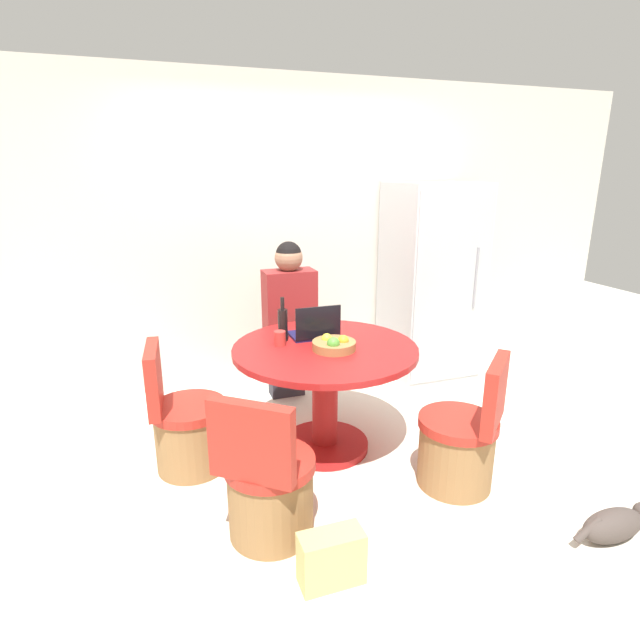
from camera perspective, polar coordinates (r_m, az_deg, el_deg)
ground_plane at (r=3.48m, az=2.67°, el=-15.03°), size 12.00×12.00×0.00m
wall_back at (r=4.42m, az=-4.45°, el=9.75°), size 7.00×0.06×2.60m
refrigerator at (r=4.63m, az=12.52°, el=4.33°), size 0.74×0.71×1.74m
dining_table at (r=3.31m, az=0.57°, el=-6.60°), size 1.20×1.20×0.74m
chair_near_left_corner at (r=2.70m, az=-5.89°, el=-18.71°), size 0.54×0.54×0.83m
chair_near_right_corner at (r=3.17m, az=15.73°, el=-13.54°), size 0.54×0.54×0.83m
chair_left_side at (r=3.32m, az=-14.98°, el=-11.93°), size 0.47×0.47×0.83m
person_seated at (r=3.98m, az=-3.64°, el=0.55°), size 0.40×0.37×1.32m
laptop at (r=3.39m, az=-0.60°, el=-1.20°), size 0.31×0.23×0.24m
fruit_bowl at (r=3.16m, az=1.63°, el=-2.82°), size 0.28×0.28×0.10m
coffee_cup at (r=3.25m, az=-4.62°, el=-2.09°), size 0.08×0.08×0.10m
bottle at (r=3.32m, az=-4.27°, el=-0.43°), size 0.07×0.07×0.30m
cat at (r=3.16m, az=30.65°, el=-19.44°), size 0.50×0.16×0.17m
handbag at (r=2.53m, az=1.31°, el=-25.56°), size 0.30×0.14×0.26m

